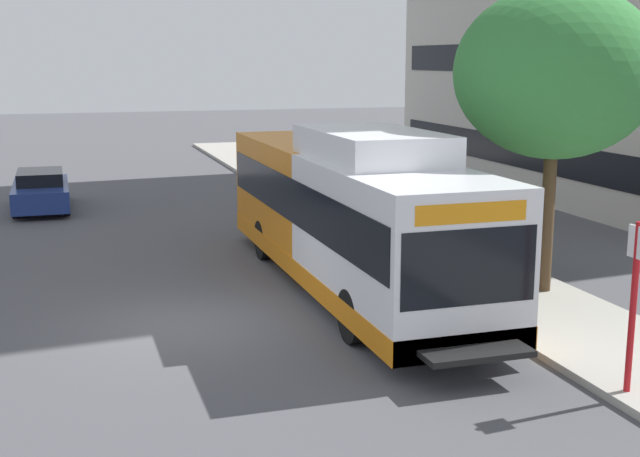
% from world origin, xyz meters
% --- Properties ---
extents(ground_plane, '(120.00, 120.00, 0.00)m').
position_xyz_m(ground_plane, '(0.00, 8.00, 0.00)').
color(ground_plane, '#4C4C51').
extents(sidewalk_curb, '(3.00, 56.00, 0.14)m').
position_xyz_m(sidewalk_curb, '(7.00, 6.00, 0.07)').
color(sidewalk_curb, '#A8A399').
rests_on(sidewalk_curb, ground).
extents(transit_bus, '(2.58, 12.25, 3.65)m').
position_xyz_m(transit_bus, '(3.89, 1.61, 1.70)').
color(transit_bus, white).
rests_on(transit_bus, ground).
extents(bus_stop_sign_pole, '(0.10, 0.36, 2.60)m').
position_xyz_m(bus_stop_sign_pole, '(5.82, -5.58, 1.65)').
color(bus_stop_sign_pole, red).
rests_on(bus_stop_sign_pole, sidewalk_curb).
extents(street_tree_near_stop, '(4.19, 4.19, 6.42)m').
position_xyz_m(street_tree_near_stop, '(7.71, -0.30, 4.77)').
color(street_tree_near_stop, '#4C3823').
rests_on(street_tree_near_stop, sidewalk_curb).
extents(parked_car_far_lane, '(1.80, 4.50, 1.33)m').
position_xyz_m(parked_car_far_lane, '(-2.80, 14.15, 0.66)').
color(parked_car_far_lane, navy).
rests_on(parked_car_far_lane, ground).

